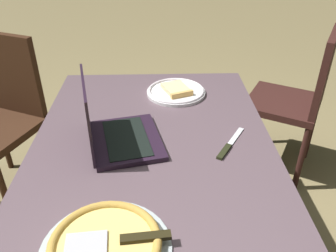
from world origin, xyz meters
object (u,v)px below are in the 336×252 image
object	(u,v)px
dining_table	(153,166)
pizza_tray	(106,245)
laptop	(114,131)
chair_far	(298,96)
table_knife	(229,146)
chair_near	(1,111)
pizza_plate	(176,91)

from	to	relation	value
dining_table	pizza_tray	distance (m)	0.43
laptop	chair_far	bearing A→B (deg)	127.79
dining_table	pizza_tray	bearing A→B (deg)	-15.28
table_knife	chair_near	distance (m)	1.28
dining_table	laptop	size ratio (longest dim) A/B	3.87
pizza_tray	chair_near	size ratio (longest dim) A/B	0.36
laptop	pizza_plate	bearing A→B (deg)	148.36
dining_table	table_knife	xyz separation A→B (m)	(-0.02, 0.26, 0.07)
laptop	table_knife	bearing A→B (deg)	85.58
pizza_tray	table_knife	world-z (taller)	pizza_tray
laptop	chair_near	world-z (taller)	laptop
chair_far	chair_near	bearing A→B (deg)	-85.85
dining_table	pizza_plate	world-z (taller)	pizza_plate
pizza_tray	laptop	bearing A→B (deg)	-177.10
table_knife	chair_far	xyz separation A→B (m)	(-0.77, 0.56, -0.21)
pizza_tray	table_knife	xyz separation A→B (m)	(-0.42, 0.38, -0.01)
pizza_plate	pizza_tray	xyz separation A→B (m)	(0.84, -0.21, 0.01)
dining_table	pizza_tray	xyz separation A→B (m)	(0.40, -0.11, 0.08)
chair_near	laptop	bearing A→B (deg)	47.61
laptop	chair_far	size ratio (longest dim) A/B	0.38
pizza_tray	chair_far	xyz separation A→B (m)	(-1.20, 0.94, -0.23)
pizza_plate	chair_far	distance (m)	0.84
pizza_plate	chair_near	size ratio (longest dim) A/B	0.29
table_knife	chair_near	size ratio (longest dim) A/B	0.22
table_knife	pizza_plate	bearing A→B (deg)	-158.62
dining_table	chair_far	bearing A→B (deg)	133.80
chair_far	table_knife	bearing A→B (deg)	-35.90
chair_near	chair_far	distance (m)	1.65
chair_near	dining_table	bearing A→B (deg)	50.56
pizza_plate	pizza_tray	bearing A→B (deg)	-14.31
laptop	pizza_plate	distance (m)	0.45
dining_table	laptop	distance (m)	0.18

